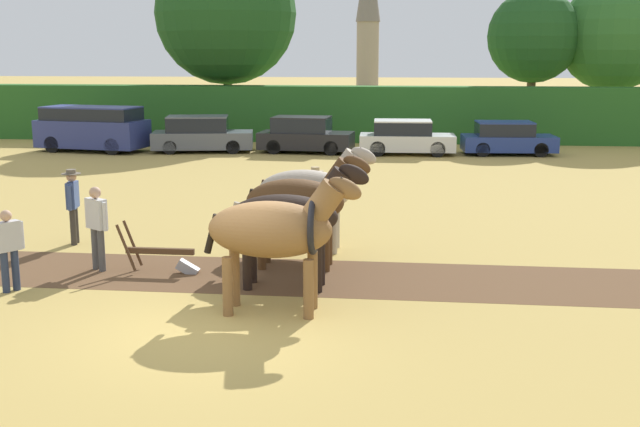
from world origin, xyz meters
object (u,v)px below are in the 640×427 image
(farmer_at_plow, at_px, (97,222))
(parked_car_center_right, at_px, (507,139))
(farmer_beside_team, at_px, (315,195))
(farmer_onlooker_right, at_px, (73,200))
(parked_car_left, at_px, (201,135))
(parked_car_center_left, at_px, (305,135))
(tree_far_left, at_px, (226,13))
(tree_left, at_px, (534,37))
(draft_horse_trail_right, at_px, (310,191))
(church_spire, at_px, (368,10))
(tree_center_left, at_px, (614,35))
(draft_horse_trail_left, at_px, (300,201))
(draft_horse_lead_left, at_px, (276,230))
(farmer_onlooker_left, at_px, (8,245))
(parked_car_center, at_px, (406,138))
(parked_van, at_px, (92,128))
(plow, at_px, (166,257))
(draft_horse_lead_right, at_px, (290,216))

(farmer_at_plow, distance_m, parked_car_center_right, 22.49)
(farmer_beside_team, distance_m, farmer_onlooker_right, 5.74)
(parked_car_left, bearing_deg, parked_car_center_left, -6.00)
(tree_far_left, distance_m, tree_left, 15.67)
(draft_horse_trail_right, bearing_deg, church_spire, 92.07)
(church_spire, distance_m, parked_car_center_left, 47.67)
(tree_left, relative_size, tree_center_left, 0.93)
(draft_horse_trail_left, relative_size, draft_horse_trail_right, 0.97)
(tree_left, bearing_deg, church_spire, 104.36)
(draft_horse_lead_left, xyz_separation_m, farmer_onlooker_left, (-5.18, 0.69, -0.57))
(tree_center_left, distance_m, farmer_onlooker_left, 34.20)
(draft_horse_trail_right, distance_m, farmer_onlooker_left, 6.46)
(farmer_beside_team, xyz_separation_m, parked_car_center, (2.24, 15.53, -0.25))
(draft_horse_trail_right, xyz_separation_m, parked_van, (-11.73, 16.87, -0.33))
(farmer_at_plow, bearing_deg, tree_left, 10.35)
(draft_horse_trail_left, height_order, parked_car_center_left, draft_horse_trail_left)
(farmer_at_plow, relative_size, farmer_beside_team, 1.05)
(draft_horse_trail_left, bearing_deg, plow, -164.47)
(tree_far_left, height_order, parked_van, tree_far_left)
(parked_car_left, bearing_deg, tree_far_left, 82.59)
(draft_horse_lead_right, bearing_deg, parked_car_left, 109.35)
(farmer_beside_team, distance_m, farmer_onlooker_left, 7.50)
(parked_car_center_left, relative_size, parked_car_center_right, 1.04)
(plow, xyz_separation_m, parked_van, (-9.04, 19.06, 0.71))
(farmer_beside_team, height_order, parked_van, parked_van)
(draft_horse_trail_right, distance_m, parked_car_left, 18.49)
(draft_horse_trail_left, bearing_deg, parked_car_center, 83.88)
(farmer_beside_team, relative_size, parked_car_center, 0.40)
(draft_horse_lead_right, relative_size, plow, 1.69)
(draft_horse_trail_right, bearing_deg, plow, -140.22)
(tree_far_left, distance_m, draft_horse_lead_right, 28.12)
(draft_horse_lead_left, xyz_separation_m, draft_horse_trail_left, (0.04, 2.96, -0.07))
(tree_left, distance_m, parked_van, 22.10)
(parked_car_left, height_order, parked_car_center_left, parked_car_left)
(tree_left, height_order, parked_van, tree_left)
(tree_center_left, xyz_separation_m, parked_car_center, (-10.40, -7.92, -4.44))
(draft_horse_lead_right, distance_m, farmer_at_plow, 4.21)
(tree_far_left, bearing_deg, tree_left, 3.27)
(draft_horse_trail_right, height_order, farmer_beside_team, draft_horse_trail_right)
(parked_car_center_right, bearing_deg, draft_horse_lead_right, -111.23)
(draft_horse_trail_left, xyz_separation_m, farmer_onlooker_left, (-5.21, -2.27, -0.50))
(draft_horse_lead_right, height_order, parked_car_left, draft_horse_lead_right)
(parked_car_center_right, bearing_deg, farmer_at_plow, -121.89)
(draft_horse_trail_right, relative_size, farmer_onlooker_left, 1.80)
(farmer_at_plow, height_order, parked_van, parked_van)
(plow, distance_m, parked_van, 21.10)
(draft_horse_lead_right, xyz_separation_m, parked_car_center, (2.21, 20.17, -0.67))
(church_spire, bearing_deg, farmer_onlooker_right, -93.46)
(tree_far_left, xyz_separation_m, tree_center_left, (19.65, 1.31, -1.12))
(tree_left, bearing_deg, farmer_onlooker_left, -115.81)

